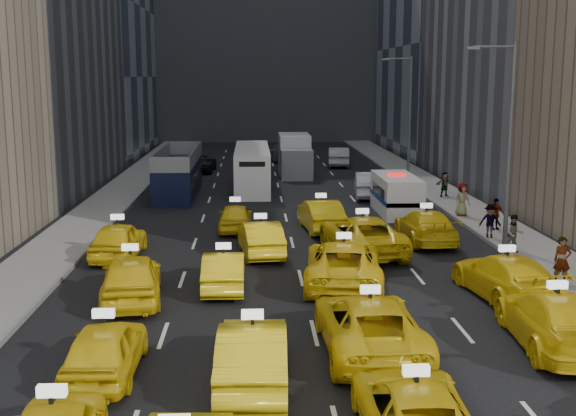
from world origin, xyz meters
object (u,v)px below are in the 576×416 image
Objects in this scene: city_bus at (252,168)px; box_truck at (295,156)px; pedestrian_0 at (562,260)px; nypd_van at (396,195)px; taxi_2 at (415,411)px; double_decker at (179,172)px.

box_truck is (3.32, 6.55, 0.14)m from city_bus.
box_truck is at bearing 110.21° from pedestrian_0.
box_truck is at bearing 98.70° from nypd_van.
city_bus reaches higher than pedestrian_0.
nypd_van is 0.80× the size of box_truck.
nypd_van is at bearing 108.08° from pedestrian_0.
pedestrian_0 reaches higher than taxi_2.
taxi_2 is 33.82m from double_decker.
nypd_van is (4.70, 25.51, 0.36)m from taxi_2.
nypd_van is 16.95m from box_truck.
pedestrian_0 is at bearing -69.76° from city_bus.
double_decker is at bearing 131.96° from pedestrian_0.
taxi_2 is 13.45m from pedestrian_0.
city_bus reaches higher than nypd_van.
box_truck reaches higher than double_decker.
taxi_2 is at bearing -107.94° from nypd_van.
double_decker is 1.47× the size of box_truck.
taxi_2 is 41.79m from box_truck.
city_bus is at bearing 29.30° from double_decker.
double_decker reaches higher than nypd_van.
nypd_van is at bearing -54.88° from city_bus.
city_bus is at bearing 120.62° from pedestrian_0.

